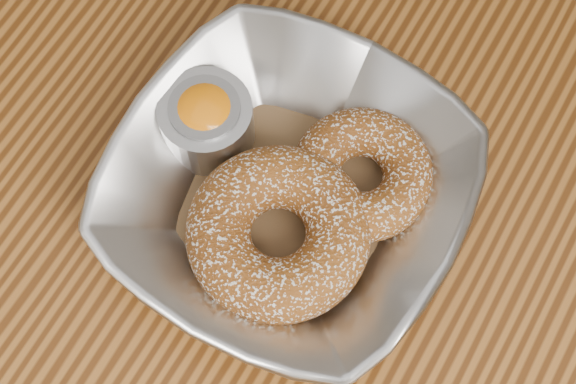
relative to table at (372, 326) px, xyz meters
The scene contains 6 objects.
table is the anchor object (origin of this frame).
serving_bowl 0.15m from the table, 167.96° to the left, with size 0.22×0.22×0.05m, color #B1B3B8.
parchment 0.14m from the table, 167.96° to the left, with size 0.14×0.14×0.00m, color brown.
donut_back 0.14m from the table, 132.28° to the left, with size 0.09×0.09×0.03m, color brown.
donut_front 0.15m from the table, behind, with size 0.11×0.11×0.04m, color brown.
ramekin 0.20m from the table, 167.50° to the left, with size 0.06×0.06×0.05m.
Camera 1 is at (0.02, -0.16, 1.29)m, focal length 55.00 mm.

